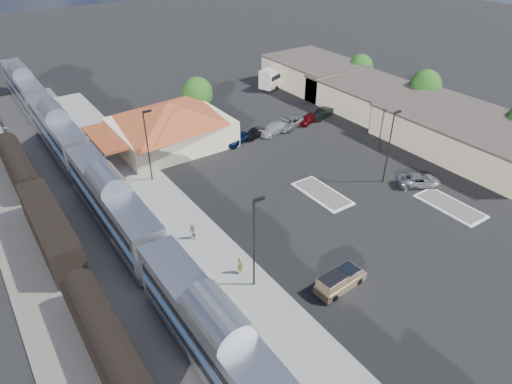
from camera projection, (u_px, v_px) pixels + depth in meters
ground at (307, 213)px, 49.50m from camera, size 280.00×280.00×0.00m
railbed at (91, 243)px, 45.00m from camera, size 16.00×100.00×0.12m
platform at (182, 223)px, 47.90m from camera, size 5.50×92.00×0.18m
passenger_train at (112, 206)px, 45.58m from camera, size 3.00×104.00×5.55m
freight_cars at (51, 230)px, 43.71m from camera, size 2.80×46.00×4.00m
station_depot at (170, 123)px, 62.46m from camera, size 18.35×12.24×6.20m
buildings_east at (386, 102)px, 71.73m from camera, size 14.40×51.40×4.80m
traffic_island_south at (322, 193)px, 52.76m from camera, size 3.30×7.50×0.21m
traffic_island_north at (450, 206)px, 50.56m from camera, size 3.30×7.50×0.21m
lamp_plat_s at (255, 237)px, 37.25m from camera, size 1.08×0.25×9.00m
lamp_plat_n at (148, 141)px, 52.65m from camera, size 1.08×0.25×9.00m
lamp_lot at (390, 141)px, 52.48m from camera, size 1.08×0.25×9.00m
tree_east_b at (425, 87)px, 71.98m from camera, size 4.94×4.94×6.96m
tree_east_c at (361, 68)px, 82.02m from camera, size 4.41×4.41×6.21m
tree_depot at (197, 94)px, 69.81m from camera, size 4.71×4.71×6.63m
pickup_truck at (341, 280)px, 39.44m from camera, size 5.06×2.17×1.70m
suv at (419, 180)px, 54.09m from camera, size 5.61×4.75×1.43m
coach_bus at (281, 73)px, 84.94m from camera, size 11.46×6.42×3.64m
person_a at (240, 265)px, 40.74m from camera, size 0.57×0.73×1.77m
person_b at (193, 232)px, 44.96m from camera, size 0.71×0.88×1.70m
parked_car_a at (237, 139)px, 63.75m from camera, size 4.64×3.10×1.47m
parked_car_b at (255, 133)px, 65.55m from camera, size 4.07×2.26×1.27m
parked_car_c at (274, 128)px, 66.81m from camera, size 5.55×3.47×1.50m
parked_car_d at (290, 123)px, 68.56m from camera, size 5.84×4.07×1.48m
parked_car_e at (307, 119)px, 69.92m from camera, size 4.27×2.86×1.35m
parked_car_f at (322, 114)px, 71.63m from camera, size 4.77×2.77×1.49m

